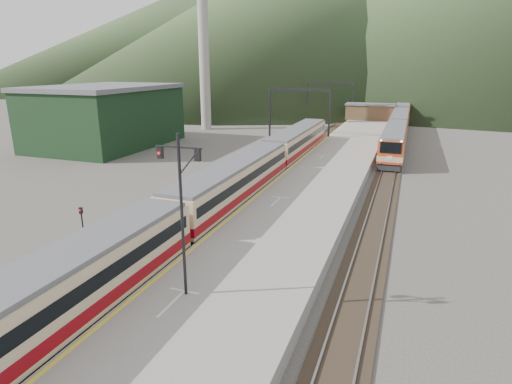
% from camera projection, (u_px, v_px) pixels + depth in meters
% --- Properties ---
extents(track_main, '(2.60, 200.00, 0.23)m').
position_uv_depth(track_main, '(290.00, 162.00, 51.59)').
color(track_main, black).
rests_on(track_main, ground).
extents(track_far, '(2.60, 200.00, 0.23)m').
position_uv_depth(track_far, '(251.00, 159.00, 53.22)').
color(track_far, black).
rests_on(track_far, ground).
extents(track_second, '(2.60, 200.00, 0.23)m').
position_uv_depth(track_second, '(389.00, 170.00, 47.85)').
color(track_second, black).
rests_on(track_second, ground).
extents(platform, '(8.00, 100.00, 1.00)m').
position_uv_depth(platform, '(334.00, 166.00, 47.84)').
color(platform, gray).
rests_on(platform, ground).
extents(gantry_near, '(9.55, 0.25, 8.00)m').
position_uv_depth(gantry_near, '(299.00, 105.00, 64.44)').
color(gantry_near, black).
rests_on(gantry_near, ground).
extents(gantry_far, '(9.55, 0.25, 8.00)m').
position_uv_depth(gantry_far, '(330.00, 94.00, 86.97)').
color(gantry_far, black).
rests_on(gantry_far, ground).
extents(warehouse, '(14.50, 20.50, 8.60)m').
position_uv_depth(warehouse, '(106.00, 116.00, 61.28)').
color(warehouse, black).
rests_on(warehouse, ground).
extents(smokestack, '(1.80, 1.80, 30.00)m').
position_uv_depth(smokestack, '(204.00, 43.00, 74.27)').
color(smokestack, '#9E998E').
rests_on(smokestack, ground).
extents(station_shed, '(9.40, 4.40, 3.10)m').
position_uv_depth(station_shed, '(370.00, 112.00, 83.28)').
color(station_shed, brown).
rests_on(station_shed, platform).
extents(hill_a, '(180.00, 180.00, 60.00)m').
position_uv_depth(hill_a, '(295.00, 21.00, 191.13)').
color(hill_a, '#374E2A').
rests_on(hill_a, ground).
extents(hill_b, '(220.00, 220.00, 75.00)m').
position_uv_depth(hill_b, '(460.00, 7.00, 202.24)').
color(hill_b, '#374E2A').
rests_on(hill_b, ground).
extents(hill_d, '(200.00, 200.00, 55.00)m').
position_uv_depth(hill_d, '(190.00, 37.00, 262.91)').
color(hill_d, '#374E2A').
rests_on(hill_d, ground).
extents(main_train, '(2.99, 61.41, 3.66)m').
position_uv_depth(main_train, '(235.00, 182.00, 35.44)').
color(main_train, tan).
rests_on(main_train, track_main).
extents(second_train, '(2.72, 55.88, 3.32)m').
position_uv_depth(second_train, '(399.00, 124.00, 71.34)').
color(second_train, '#C2401C').
rests_on(second_train, track_second).
extents(signal_mast, '(2.20, 0.24, 7.65)m').
position_uv_depth(signal_mast, '(181.00, 201.00, 18.96)').
color(signal_mast, black).
rests_on(signal_mast, platform).
extents(short_signal_a, '(0.22, 0.16, 2.27)m').
position_uv_depth(short_signal_a, '(79.00, 259.00, 22.86)').
color(short_signal_a, black).
rests_on(short_signal_a, ground).
extents(short_signal_b, '(0.26, 0.23, 2.27)m').
position_uv_depth(short_signal_b, '(253.00, 159.00, 47.10)').
color(short_signal_b, black).
rests_on(short_signal_b, ground).
extents(short_signal_c, '(0.26, 0.22, 2.27)m').
position_uv_depth(short_signal_c, '(82.00, 219.00, 28.79)').
color(short_signal_c, black).
rests_on(short_signal_c, ground).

